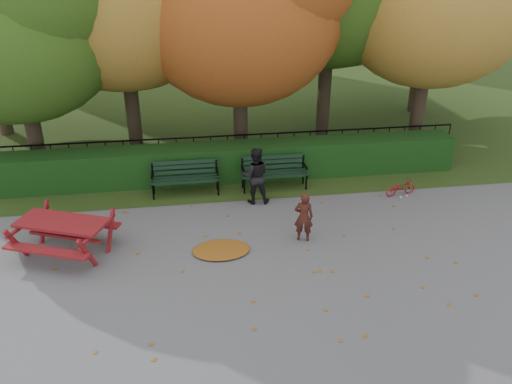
{
  "coord_description": "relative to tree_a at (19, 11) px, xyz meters",
  "views": [
    {
      "loc": [
        -1.22,
        -8.54,
        5.93
      ],
      "look_at": [
        0.27,
        1.45,
        1.0
      ],
      "focal_mm": 35.0,
      "sensor_mm": 36.0,
      "label": 1
    }
  ],
  "objects": [
    {
      "name": "child",
      "position": [
        6.45,
        -4.69,
        -3.94
      ],
      "size": [
        0.48,
        0.37,
        1.17
      ],
      "primitive_type": "imported",
      "rotation": [
        0.0,
        0.0,
        2.91
      ],
      "color": "#411A15",
      "rests_on": "ground"
    },
    {
      "name": "leaf_scatter",
      "position": [
        5.19,
        -5.28,
        -4.51
      ],
      "size": [
        9.0,
        5.7,
        0.01
      ],
      "primitive_type": null,
      "color": "brown",
      "rests_on": "ground"
    },
    {
      "name": "grass_strip",
      "position": [
        5.19,
        8.42,
        -4.52
      ],
      "size": [
        90.0,
        90.0,
        0.0
      ],
      "primitive_type": "plane",
      "color": "#283E18",
      "rests_on": "ground"
    },
    {
      "name": "adult",
      "position": [
        5.66,
        -2.68,
        -3.77
      ],
      "size": [
        0.79,
        0.65,
        1.5
      ],
      "primitive_type": "imported",
      "rotation": [
        0.0,
        0.0,
        3.03
      ],
      "color": "black",
      "rests_on": "ground"
    },
    {
      "name": "iron_fence",
      "position": [
        5.19,
        -0.28,
        -3.98
      ],
      "size": [
        14.0,
        0.04,
        1.02
      ],
      "color": "black",
      "rests_on": "ground"
    },
    {
      "name": "picnic_table",
      "position": [
        1.28,
        -4.51,
        -3.89
      ],
      "size": [
        2.32,
        2.12,
        0.92
      ],
      "rotation": [
        0.0,
        0.0,
        -0.38
      ],
      "color": "maroon",
      "rests_on": "ground"
    },
    {
      "name": "ground",
      "position": [
        5.19,
        -5.58,
        -4.52
      ],
      "size": [
        90.0,
        90.0,
        0.0
      ],
      "primitive_type": "plane",
      "color": "slate",
      "rests_on": "ground"
    },
    {
      "name": "bench_right",
      "position": [
        6.29,
        -1.88,
        -4.0
      ],
      "size": [
        1.8,
        0.57,
        0.88
      ],
      "color": "black",
      "rests_on": "ground"
    },
    {
      "name": "hedge",
      "position": [
        5.19,
        -1.08,
        -4.02
      ],
      "size": [
        13.0,
        0.9,
        1.0
      ],
      "primitive_type": "cube",
      "color": "black",
      "rests_on": "ground"
    },
    {
      "name": "tree_a",
      "position": [
        0.0,
        0.0,
        0.0
      ],
      "size": [
        5.88,
        5.6,
        7.48
      ],
      "color": "#30221B",
      "rests_on": "ground"
    },
    {
      "name": "bicycle",
      "position": [
        9.54,
        -2.85,
        -4.29
      ],
      "size": [
        0.93,
        0.47,
        0.46
      ],
      "primitive_type": "imported",
      "rotation": [
        0.0,
        0.0,
        1.77
      ],
      "color": "#A50F1F",
      "rests_on": "ground"
    },
    {
      "name": "leaf_pile",
      "position": [
        4.58,
        -4.91,
        -4.48
      ],
      "size": [
        1.47,
        1.23,
        0.09
      ],
      "primitive_type": "ellipsoid",
      "rotation": [
        0.0,
        0.0,
        0.33
      ],
      "color": "brown",
      "rests_on": "ground"
    },
    {
      "name": "bench_left",
      "position": [
        3.89,
        -1.88,
        -4.0
      ],
      "size": [
        1.8,
        0.57,
        0.88
      ],
      "color": "black",
      "rests_on": "ground"
    }
  ]
}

